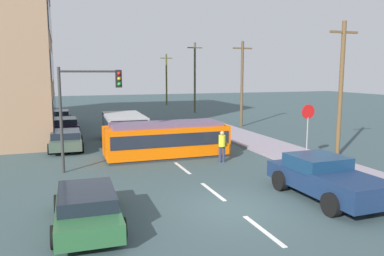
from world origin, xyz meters
name	(u,v)px	position (x,y,z in m)	size (l,w,h in m)	color
ground_plane	(162,152)	(0.00, 10.00, 0.00)	(120.00, 120.00, 0.00)	#384D50
sidewalk_curb_right	(299,157)	(6.80, 6.00, 0.07)	(3.20, 36.00, 0.14)	gray
lane_stripe_0	(263,230)	(0.00, -2.00, 0.01)	(0.16, 2.40, 0.01)	silver
lane_stripe_1	(213,191)	(0.00, 2.00, 0.01)	(0.16, 2.40, 0.01)	silver
lane_stripe_2	(182,168)	(0.00, 6.00, 0.01)	(0.16, 2.40, 0.01)	silver
lane_stripe_3	(145,139)	(0.00, 14.79, 0.01)	(0.16, 2.40, 0.01)	silver
lane_stripe_4	(130,128)	(0.00, 20.79, 0.01)	(0.16, 2.40, 0.01)	silver
streetcar_tram	(166,139)	(-0.06, 8.79, 1.00)	(6.78, 2.55, 1.95)	#F85F05
city_bus	(124,126)	(-1.55, 14.15, 1.07)	(2.68, 5.46, 1.88)	#A8A9A8
pedestrian_crossing	(222,145)	(2.36, 6.52, 0.94)	(0.51, 0.36, 1.67)	#2C324C
pickup_truck_parked	(325,178)	(3.65, -0.15, 0.80)	(2.37, 5.04, 1.55)	navy
parked_sedan_near	(87,206)	(-4.95, 0.11, 0.62)	(2.09, 4.58, 1.19)	#2B5F36
parked_sedan_mid	(66,139)	(-5.35, 12.75, 0.62)	(2.10, 4.38, 1.19)	#405345
parked_sedan_far	(65,125)	(-5.31, 19.59, 0.63)	(2.14, 4.45, 1.19)	black
parked_sedan_furthest	(60,116)	(-5.68, 26.12, 0.62)	(2.05, 4.23, 1.19)	#31542C
stop_sign	(308,120)	(6.80, 5.38, 2.19)	(0.76, 0.07, 2.88)	gray
traffic_light_mast	(86,99)	(-4.42, 7.00, 3.48)	(2.92, 0.33, 4.95)	#333333
utility_pole_near	(341,87)	(9.16, 5.79, 3.91)	(1.80, 0.24, 7.46)	brown
utility_pole_mid	(242,82)	(9.39, 18.43, 3.85)	(1.80, 0.24, 7.35)	brown
utility_pole_far	(195,76)	(9.46, 30.87, 4.25)	(1.80, 0.24, 8.14)	#4B4D36
utility_pole_distant	(166,78)	(9.30, 42.86, 3.86)	(1.80, 0.24, 7.37)	#4E4B20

